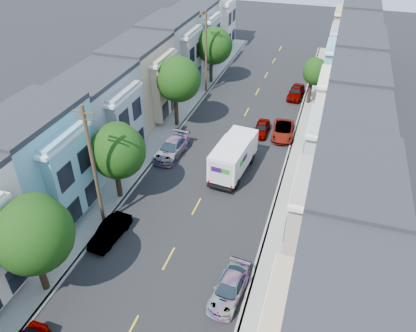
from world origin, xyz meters
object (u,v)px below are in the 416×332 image
Objects in this scene: parked_left_c at (110,232)px; parked_left_d at (172,148)px; utility_pole_far at (206,53)px; tree_d at (177,79)px; parked_right_d at (296,92)px; tree_e at (213,46)px; fedex_truck at (233,156)px; lead_sedan at (261,128)px; parked_right_b at (229,289)px; parked_right_c at (283,131)px; tree_b at (33,235)px; utility_pole_near at (94,168)px; tree_c at (117,151)px; tree_far_r at (315,72)px.

parked_left_d is at bearing 95.43° from parked_left_c.
utility_pole_far is 1.99× the size of parked_left_d.
tree_d reaches higher than parked_right_d.
tree_e is 1.64× the size of parked_right_d.
fedex_truck is 1.74× the size of lead_sedan.
parked_right_b is at bearing -84.71° from lead_sedan.
tree_d reaches higher than parked_right_c.
utility_pole_far reaches higher than tree_e.
parked_left_c is 0.94× the size of parked_right_b.
parked_left_d is at bearing 85.45° from tree_b.
tree_d is 10.22m from lead_sedan.
utility_pole_near reaches higher than fedex_truck.
tree_e is at bearing 90.00° from utility_pole_near.
utility_pole_near is 2.53× the size of parked_left_c.
parked_right_b is at bearing -60.95° from tree_d.
tree_d reaches higher than tree_b.
tree_d is 1.67× the size of parked_right_c.
parked_left_d is (-6.48, 1.02, -1.02)m from fedex_truck.
tree_c reaches higher than fedex_truck.
fedex_truck is 1.47× the size of parked_right_d.
parked_right_b is at bearing -31.90° from tree_c.
fedex_truck is at bearing 39.41° from tree_c.
tree_c is at bearing -135.42° from fedex_truck.
parked_right_d is (11.20, 24.54, -3.89)m from tree_c.
parked_right_c is at bearing -45.48° from tree_e.
parked_right_d is (11.20, 27.79, -4.42)m from utility_pole_near.
tree_c reaches higher than parked_right_c.
tree_e is at bearing 98.06° from parked_left_c.
tree_b reaches higher than lead_sedan.
parked_left_c is at bearing -87.08° from utility_pole_far.
tree_far_r is at bearing 91.58° from parked_right_b.
utility_pole_far is (0.00, 22.75, 0.53)m from tree_c.
tree_e reaches higher than lead_sedan.
tree_c is at bearing 153.45° from parked_right_b.
lead_sedan is (-4.25, -8.98, -3.40)m from tree_far_r.
lead_sedan is at bearing 87.38° from fedex_truck.
utility_pole_far reaches higher than tree_c.
tree_c is 3.30m from utility_pole_near.
tree_far_r is 10.50m from lead_sedan.
utility_pole_near is at bearing -123.83° from fedex_truck.
tree_far_r is at bearing 68.44° from tree_b.
parked_right_b is (11.20, 3.16, -4.31)m from tree_b.
lead_sedan is at bearing 69.88° from tree_b.
tree_c is at bearing -90.01° from utility_pole_far.
tree_d is at bearing 90.00° from tree_c.
utility_pole_near reaches higher than tree_d.
tree_b is 7.08m from parked_left_c.
utility_pole_near is at bearing 140.14° from parked_left_c.
utility_pole_near is 4.91m from parked_left_c.
parked_right_b is (-1.99, -30.24, -3.39)m from tree_far_r.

